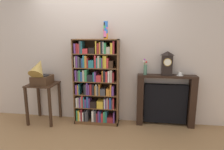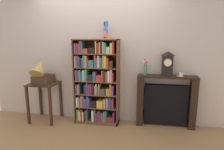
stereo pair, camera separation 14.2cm
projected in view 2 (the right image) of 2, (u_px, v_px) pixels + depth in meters
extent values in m
cube|color=#997047|center=(96.00, 125.00, 3.78)|extent=(7.90, 6.40, 0.02)
cube|color=beige|center=(105.00, 56.00, 3.81)|extent=(4.90, 0.08, 2.60)
cube|color=brown|center=(76.00, 81.00, 3.81)|extent=(0.02, 0.32, 1.63)
cube|color=brown|center=(118.00, 83.00, 3.67)|extent=(0.02, 0.32, 1.63)
cube|color=#4C311C|center=(99.00, 80.00, 3.89)|extent=(0.85, 0.01, 1.63)
cube|color=brown|center=(96.00, 39.00, 3.58)|extent=(0.85, 0.32, 0.02)
cube|color=brown|center=(97.00, 120.00, 3.90)|extent=(0.85, 0.32, 0.06)
cube|color=#388E56|center=(79.00, 113.00, 3.90)|extent=(0.02, 0.22, 0.21)
cube|color=gold|center=(80.00, 114.00, 3.89)|extent=(0.03, 0.21, 0.21)
cube|color=white|center=(82.00, 114.00, 3.90)|extent=(0.02, 0.23, 0.18)
cube|color=maroon|center=(83.00, 113.00, 3.88)|extent=(0.03, 0.21, 0.23)
cube|color=white|center=(85.00, 114.00, 3.90)|extent=(0.02, 0.26, 0.18)
cube|color=black|center=(86.00, 114.00, 3.90)|extent=(0.02, 0.26, 0.18)
cube|color=#424247|center=(88.00, 114.00, 3.89)|extent=(0.03, 0.27, 0.20)
cube|color=#424247|center=(89.00, 113.00, 3.89)|extent=(0.02, 0.27, 0.23)
cube|color=white|center=(94.00, 114.00, 3.85)|extent=(0.04, 0.24, 0.22)
cube|color=#424247|center=(96.00, 114.00, 3.83)|extent=(0.04, 0.22, 0.23)
cube|color=maroon|center=(98.00, 116.00, 3.84)|extent=(0.03, 0.22, 0.17)
cube|color=#663884|center=(100.00, 114.00, 3.84)|extent=(0.03, 0.24, 0.22)
cube|color=#2D519E|center=(101.00, 115.00, 3.83)|extent=(0.02, 0.24, 0.20)
cube|color=#C63338|center=(103.00, 116.00, 3.82)|extent=(0.04, 0.24, 0.18)
cube|color=#388E56|center=(105.00, 115.00, 3.82)|extent=(0.03, 0.25, 0.21)
cube|color=teal|center=(107.00, 115.00, 3.81)|extent=(0.03, 0.25, 0.22)
cube|color=maroon|center=(111.00, 118.00, 3.81)|extent=(0.11, 0.24, 0.10)
cube|color=#663884|center=(114.00, 116.00, 3.78)|extent=(0.02, 0.23, 0.20)
cube|color=brown|center=(97.00, 106.00, 3.84)|extent=(0.81, 0.30, 0.02)
cube|color=white|center=(79.00, 101.00, 3.85)|extent=(0.02, 0.23, 0.19)
cube|color=#B2A893|center=(80.00, 100.00, 3.86)|extent=(0.03, 0.27, 0.19)
cube|color=#663884|center=(82.00, 101.00, 3.86)|extent=(0.02, 0.27, 0.18)
cube|color=#B2A893|center=(83.00, 100.00, 3.82)|extent=(0.02, 0.21, 0.22)
cube|color=#C63338|center=(84.00, 100.00, 3.84)|extent=(0.03, 0.25, 0.23)
cube|color=teal|center=(85.00, 101.00, 3.82)|extent=(0.02, 0.23, 0.21)
cube|color=#663884|center=(87.00, 101.00, 3.84)|extent=(0.03, 0.26, 0.17)
cube|color=#2D519E|center=(89.00, 100.00, 3.81)|extent=(0.04, 0.24, 0.22)
cube|color=#663884|center=(90.00, 102.00, 3.80)|extent=(0.02, 0.21, 0.19)
cube|color=black|center=(94.00, 103.00, 3.79)|extent=(0.11, 0.22, 0.13)
cube|color=gold|center=(101.00, 103.00, 3.76)|extent=(0.12, 0.20, 0.14)
cube|color=white|center=(105.00, 103.00, 3.75)|extent=(0.02, 0.21, 0.18)
cube|color=#663884|center=(107.00, 102.00, 3.77)|extent=(0.02, 0.26, 0.19)
cube|color=#B2A893|center=(108.00, 102.00, 3.75)|extent=(0.02, 0.24, 0.20)
cube|color=#C63338|center=(109.00, 103.00, 3.74)|extent=(0.02, 0.23, 0.18)
cube|color=#2D519E|center=(111.00, 102.00, 3.74)|extent=(0.03, 0.24, 0.22)
cube|color=#424247|center=(112.00, 103.00, 3.73)|extent=(0.02, 0.22, 0.18)
cube|color=#C63338|center=(114.00, 102.00, 3.72)|extent=(0.02, 0.23, 0.21)
cube|color=brown|center=(97.00, 94.00, 3.79)|extent=(0.81, 0.30, 0.02)
cube|color=#663884|center=(78.00, 88.00, 3.80)|extent=(0.03, 0.23, 0.18)
cube|color=orange|center=(80.00, 88.00, 3.81)|extent=(0.02, 0.27, 0.18)
cube|color=teal|center=(81.00, 88.00, 3.80)|extent=(0.02, 0.25, 0.20)
cube|color=black|center=(86.00, 88.00, 3.78)|extent=(0.02, 0.25, 0.19)
cube|color=#424247|center=(87.00, 88.00, 3.77)|extent=(0.02, 0.25, 0.19)
cube|color=#663884|center=(89.00, 87.00, 3.77)|extent=(0.03, 0.25, 0.23)
cube|color=#663884|center=(90.00, 88.00, 3.74)|extent=(0.02, 0.21, 0.20)
cube|color=maroon|center=(92.00, 88.00, 3.75)|extent=(0.04, 0.23, 0.21)
cube|color=black|center=(94.00, 88.00, 3.73)|extent=(0.04, 0.22, 0.21)
cube|color=orange|center=(96.00, 89.00, 3.74)|extent=(0.02, 0.23, 0.18)
cube|color=#B2A893|center=(98.00, 88.00, 3.75)|extent=(0.03, 0.27, 0.21)
cube|color=#424247|center=(99.00, 89.00, 3.72)|extent=(0.03, 0.23, 0.17)
cube|color=orange|center=(100.00, 88.00, 3.73)|extent=(0.02, 0.25, 0.21)
cube|color=#424247|center=(103.00, 91.00, 3.71)|extent=(0.10, 0.22, 0.12)
cube|color=orange|center=(108.00, 91.00, 3.68)|extent=(0.07, 0.19, 0.13)
cube|color=orange|center=(111.00, 89.00, 3.69)|extent=(0.03, 0.25, 0.21)
cube|color=#663884|center=(113.00, 90.00, 3.69)|extent=(0.04, 0.25, 0.18)
cube|color=brown|center=(97.00, 81.00, 3.73)|extent=(0.81, 0.30, 0.02)
cube|color=#663884|center=(78.00, 74.00, 3.76)|extent=(0.03, 0.26, 0.21)
cube|color=#424247|center=(80.00, 75.00, 3.76)|extent=(0.03, 0.27, 0.20)
cube|color=#388E56|center=(82.00, 74.00, 3.75)|extent=(0.03, 0.26, 0.21)
cube|color=#2D519E|center=(83.00, 75.00, 3.74)|extent=(0.03, 0.26, 0.18)
cube|color=#B2A893|center=(85.00, 75.00, 3.72)|extent=(0.04, 0.24, 0.21)
cube|color=#388E56|center=(87.00, 74.00, 3.71)|extent=(0.04, 0.24, 0.22)
cube|color=black|center=(91.00, 77.00, 3.69)|extent=(0.10, 0.19, 0.12)
cube|color=teal|center=(95.00, 76.00, 3.68)|extent=(0.02, 0.22, 0.18)
cube|color=#663884|center=(97.00, 76.00, 3.70)|extent=(0.03, 0.27, 0.18)
cube|color=#C63338|center=(99.00, 78.00, 3.66)|extent=(0.09, 0.20, 0.12)
cube|color=orange|center=(103.00, 75.00, 3.66)|extent=(0.02, 0.24, 0.21)
cube|color=black|center=(105.00, 75.00, 3.65)|extent=(0.04, 0.23, 0.21)
cube|color=#C63338|center=(107.00, 76.00, 3.66)|extent=(0.04, 0.26, 0.19)
cube|color=white|center=(110.00, 75.00, 3.65)|extent=(0.03, 0.26, 0.21)
cube|color=#B2A893|center=(112.00, 75.00, 3.63)|extent=(0.04, 0.25, 0.22)
cube|color=maroon|center=(114.00, 76.00, 3.64)|extent=(0.03, 0.25, 0.18)
cube|color=brown|center=(97.00, 67.00, 3.68)|extent=(0.81, 0.30, 0.02)
cube|color=#B2A893|center=(77.00, 61.00, 3.69)|extent=(0.02, 0.23, 0.21)
cube|color=#663884|center=(79.00, 61.00, 3.69)|extent=(0.03, 0.25, 0.21)
cube|color=#424247|center=(81.00, 61.00, 3.69)|extent=(0.03, 0.24, 0.20)
cube|color=black|center=(83.00, 62.00, 3.68)|extent=(0.03, 0.24, 0.17)
cube|color=#2D519E|center=(84.00, 62.00, 3.69)|extent=(0.02, 0.27, 0.17)
cube|color=teal|center=(85.00, 61.00, 3.65)|extent=(0.03, 0.21, 0.22)
cube|color=orange|center=(87.00, 61.00, 3.67)|extent=(0.04, 0.26, 0.22)
cube|color=maroon|center=(89.00, 62.00, 3.66)|extent=(0.02, 0.24, 0.17)
cube|color=teal|center=(92.00, 64.00, 3.63)|extent=(0.10, 0.19, 0.14)
cube|color=#C63338|center=(96.00, 61.00, 3.63)|extent=(0.03, 0.23, 0.23)
cube|color=teal|center=(98.00, 62.00, 3.64)|extent=(0.02, 0.26, 0.18)
cube|color=#B2A893|center=(100.00, 61.00, 3.61)|extent=(0.04, 0.23, 0.22)
cube|color=#388E56|center=(102.00, 62.00, 3.62)|extent=(0.02, 0.25, 0.19)
cube|color=#663884|center=(103.00, 62.00, 3.63)|extent=(0.02, 0.27, 0.18)
cube|color=gold|center=(104.00, 61.00, 3.59)|extent=(0.02, 0.22, 0.23)
cube|color=gold|center=(106.00, 61.00, 3.60)|extent=(0.04, 0.26, 0.22)
cube|color=#C63338|center=(108.00, 62.00, 3.61)|extent=(0.03, 0.27, 0.18)
cube|color=#382316|center=(111.00, 64.00, 3.57)|extent=(0.07, 0.20, 0.13)
cube|color=brown|center=(96.00, 54.00, 3.63)|extent=(0.81, 0.30, 0.02)
cube|color=#663884|center=(77.00, 48.00, 3.65)|extent=(0.03, 0.24, 0.18)
cube|color=maroon|center=(79.00, 48.00, 3.65)|extent=(0.03, 0.26, 0.18)
cube|color=#C63338|center=(80.00, 48.00, 3.63)|extent=(0.02, 0.24, 0.17)
cube|color=#424247|center=(82.00, 47.00, 3.62)|extent=(0.03, 0.22, 0.22)
cube|color=teal|center=(83.00, 47.00, 3.62)|extent=(0.02, 0.24, 0.22)
cube|color=#C63338|center=(86.00, 51.00, 3.60)|extent=(0.10, 0.19, 0.09)
cube|color=black|center=(93.00, 50.00, 3.59)|extent=(0.11, 0.23, 0.11)
cube|color=gold|center=(97.00, 47.00, 3.57)|extent=(0.02, 0.23, 0.22)
cube|color=maroon|center=(99.00, 48.00, 3.56)|extent=(0.04, 0.21, 0.19)
cube|color=orange|center=(101.00, 48.00, 3.57)|extent=(0.02, 0.26, 0.20)
cube|color=black|center=(103.00, 47.00, 3.57)|extent=(0.03, 0.26, 0.22)
cube|color=white|center=(104.00, 48.00, 3.55)|extent=(0.02, 0.23, 0.21)
cube|color=#388E56|center=(106.00, 48.00, 3.55)|extent=(0.03, 0.25, 0.19)
cube|color=#B2A893|center=(109.00, 50.00, 3.55)|extent=(0.07, 0.24, 0.12)
cube|color=gold|center=(112.00, 48.00, 3.53)|extent=(0.04, 0.24, 0.19)
cube|color=maroon|center=(114.00, 47.00, 3.53)|extent=(0.03, 0.26, 0.22)
cylinder|color=orange|center=(106.00, 36.00, 3.56)|extent=(0.08, 0.08, 0.11)
cylinder|color=black|center=(106.00, 35.00, 3.55)|extent=(0.08, 0.08, 0.11)
cylinder|color=pink|center=(106.00, 34.00, 3.55)|extent=(0.08, 0.08, 0.11)
cylinder|color=white|center=(106.00, 33.00, 3.55)|extent=(0.08, 0.08, 0.11)
cylinder|color=red|center=(106.00, 32.00, 3.54)|extent=(0.08, 0.08, 0.11)
cylinder|color=blue|center=(106.00, 31.00, 3.54)|extent=(0.08, 0.08, 0.11)
cylinder|color=pink|center=(106.00, 30.00, 3.54)|extent=(0.08, 0.08, 0.11)
cylinder|color=green|center=(106.00, 29.00, 3.53)|extent=(0.08, 0.08, 0.11)
cylinder|color=#28B2B7|center=(106.00, 28.00, 3.53)|extent=(0.08, 0.08, 0.11)
cylinder|color=pink|center=(106.00, 26.00, 3.52)|extent=(0.08, 0.08, 0.11)
cylinder|color=black|center=(106.00, 25.00, 3.52)|extent=(0.08, 0.08, 0.11)
cylinder|color=blue|center=(106.00, 24.00, 3.52)|extent=(0.08, 0.08, 0.11)
cube|color=#382316|center=(44.00, 84.00, 3.84)|extent=(0.53, 0.52, 0.02)
cube|color=#382316|center=(28.00, 105.00, 3.74)|extent=(0.04, 0.04, 0.76)
cube|color=#382316|center=(50.00, 107.00, 3.66)|extent=(0.04, 0.04, 0.76)
cube|color=#382316|center=(40.00, 98.00, 4.17)|extent=(0.04, 0.04, 0.76)
cube|color=#382316|center=(61.00, 99.00, 4.09)|extent=(0.04, 0.04, 0.76)
cube|color=#472D1C|center=(43.00, 79.00, 3.82)|extent=(0.33, 0.36, 0.16)
cylinder|color=black|center=(43.00, 75.00, 3.80)|extent=(0.28, 0.28, 0.01)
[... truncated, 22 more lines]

